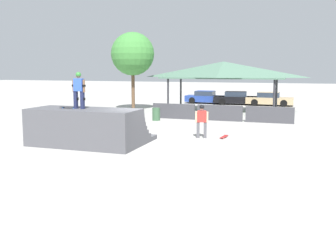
% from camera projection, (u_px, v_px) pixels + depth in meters
% --- Properties ---
extents(ground_plane, '(160.00, 160.00, 0.00)m').
position_uv_depth(ground_plane, '(144.00, 145.00, 17.10)').
color(ground_plane, '#A3A09B').
extents(quarter_pipe_ramp, '(5.03, 3.69, 1.68)m').
position_uv_depth(quarter_pipe_ramp, '(87.00, 128.00, 17.09)').
color(quarter_pipe_ramp, '#4C4C51').
rests_on(quarter_pipe_ramp, ground).
extents(skater_on_deck, '(0.69, 0.24, 1.64)m').
position_uv_depth(skater_on_deck, '(79.00, 88.00, 16.61)').
color(skater_on_deck, '#1E2347').
rests_on(skater_on_deck, quarter_pipe_ramp).
extents(skateboard_on_deck, '(0.85, 0.32, 0.09)m').
position_uv_depth(skateboard_on_deck, '(69.00, 107.00, 16.88)').
color(skateboard_on_deck, blue).
rests_on(skateboard_on_deck, quarter_pipe_ramp).
extents(bystander_walking, '(0.66, 0.31, 1.68)m').
position_uv_depth(bystander_walking, '(202.00, 119.00, 18.69)').
color(bystander_walking, '#4C4C51').
rests_on(bystander_walking, ground).
extents(skateboard_on_ground, '(0.31, 0.87, 0.09)m').
position_uv_depth(skateboard_on_ground, '(224.00, 137.00, 18.86)').
color(skateboard_on_ground, silver).
rests_on(skateboard_on_ground, ground).
extents(barrier_fence, '(9.51, 0.12, 1.05)m').
position_uv_depth(barrier_fence, '(220.00, 113.00, 25.00)').
color(barrier_fence, '#3D3D42').
rests_on(barrier_fence, ground).
extents(pavilion_shelter, '(9.64, 4.16, 4.04)m').
position_uv_depth(pavilion_shelter, '(223.00, 70.00, 30.05)').
color(pavilion_shelter, '#2D2D33').
rests_on(pavilion_shelter, ground).
extents(tree_beside_pavilion, '(3.55, 3.55, 6.46)m').
position_uv_depth(tree_beside_pavilion, '(133.00, 54.00, 30.71)').
color(tree_beside_pavilion, brown).
rests_on(tree_beside_pavilion, ground).
extents(trash_bin, '(0.52, 0.52, 0.85)m').
position_uv_depth(trash_bin, '(156.00, 114.00, 25.15)').
color(trash_bin, '#385B3D').
rests_on(trash_bin, ground).
extents(parked_car_blue, '(4.05, 1.75, 1.27)m').
position_uv_depth(parked_car_blue, '(206.00, 97.00, 37.59)').
color(parked_car_blue, navy).
rests_on(parked_car_blue, ground).
extents(parked_car_black, '(4.63, 2.25, 1.27)m').
position_uv_depth(parked_car_black, '(237.00, 98.00, 36.53)').
color(parked_car_black, black).
rests_on(parked_car_black, ground).
extents(parked_car_tan, '(4.32, 1.79, 1.27)m').
position_uv_depth(parked_car_tan, '(269.00, 99.00, 35.38)').
color(parked_car_tan, tan).
rests_on(parked_car_tan, ground).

